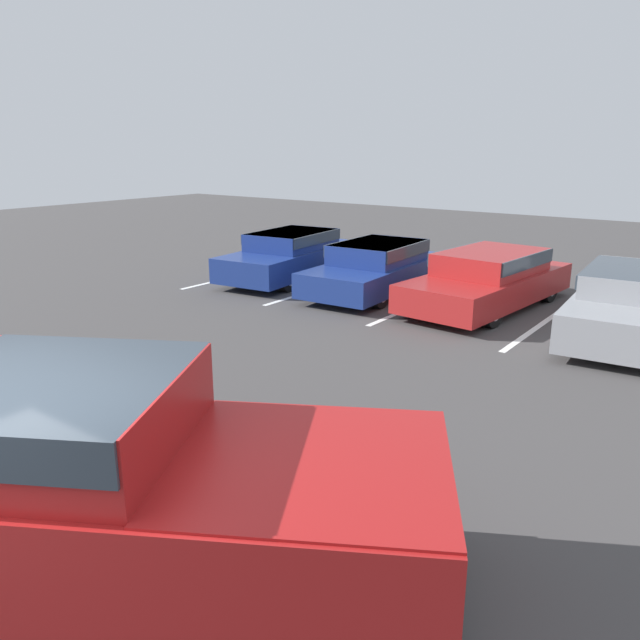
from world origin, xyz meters
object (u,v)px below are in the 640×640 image
Objects in this scene: parked_sedan_a at (291,254)px; parked_sedan_d at (631,300)px; pickup_truck at (96,483)px; parked_sedan_b at (377,266)px; parked_sedan_c at (489,277)px.

parked_sedan_a is 0.93× the size of parked_sedan_d.
parked_sedan_d is (1.96, 9.88, -0.23)m from pickup_truck.
parked_sedan_d is at bearing 84.98° from parked_sedan_b.
parked_sedan_a reaches higher than parked_sedan_c.
parked_sedan_a is 5.30m from parked_sedan_c.
parked_sedan_a is 8.19m from parked_sedan_d.
pickup_truck is 1.17× the size of parked_sedan_d.
parked_sedan_c is 0.99× the size of parked_sedan_d.
parked_sedan_d is (2.89, -0.42, 0.00)m from parked_sedan_c.
parked_sedan_b is at bearing 83.49° from parked_sedan_a.
parked_sedan_b is 5.56m from parked_sedan_d.
parked_sedan_d is (8.19, -0.22, -0.01)m from parked_sedan_a.
parked_sedan_c is at bearing 86.43° from parked_sedan_a.
parked_sedan_c is at bearing -102.83° from parked_sedan_d.
pickup_truck is 1.18× the size of parked_sedan_c.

